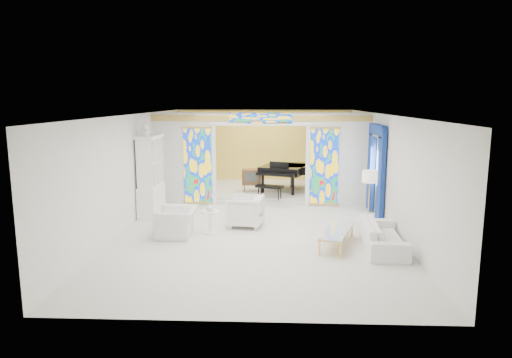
{
  "coord_description": "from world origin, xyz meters",
  "views": [
    {
      "loc": [
        0.45,
        -12.56,
        3.39
      ],
      "look_at": [
        -0.08,
        0.2,
        1.17
      ],
      "focal_mm": 32.0,
      "sensor_mm": 36.0,
      "label": 1
    }
  ],
  "objects_px": {
    "armchair_right": "(245,211)",
    "grand_piano": "(289,170)",
    "coffee_table": "(337,231)",
    "china_cabinet": "(151,176)",
    "sofa": "(383,235)",
    "tv_console": "(252,177)",
    "armchair_left": "(177,222)"
  },
  "relations": [
    {
      "from": "armchair_left",
      "to": "tv_console",
      "type": "height_order",
      "value": "tv_console"
    },
    {
      "from": "sofa",
      "to": "tv_console",
      "type": "relative_size",
      "value": 2.77
    },
    {
      "from": "sofa",
      "to": "coffee_table",
      "type": "xyz_separation_m",
      "value": [
        -1.02,
        0.16,
        0.05
      ]
    },
    {
      "from": "armchair_left",
      "to": "armchair_right",
      "type": "bearing_deg",
      "value": 118.3
    },
    {
      "from": "armchair_left",
      "to": "coffee_table",
      "type": "relative_size",
      "value": 0.59
    },
    {
      "from": "armchair_right",
      "to": "grand_piano",
      "type": "relative_size",
      "value": 0.32
    },
    {
      "from": "armchair_right",
      "to": "grand_piano",
      "type": "xyz_separation_m",
      "value": [
        1.29,
        4.21,
        0.51
      ]
    },
    {
      "from": "china_cabinet",
      "to": "coffee_table",
      "type": "bearing_deg",
      "value": -28.45
    },
    {
      "from": "armchair_right",
      "to": "sofa",
      "type": "distance_m",
      "value": 3.74
    },
    {
      "from": "sofa",
      "to": "coffee_table",
      "type": "distance_m",
      "value": 1.04
    },
    {
      "from": "china_cabinet",
      "to": "armchair_right",
      "type": "relative_size",
      "value": 2.95
    },
    {
      "from": "armchair_right",
      "to": "coffee_table",
      "type": "relative_size",
      "value": 0.5
    },
    {
      "from": "sofa",
      "to": "tv_console",
      "type": "height_order",
      "value": "tv_console"
    },
    {
      "from": "coffee_table",
      "to": "grand_piano",
      "type": "xyz_separation_m",
      "value": [
        -0.98,
        5.81,
        0.56
      ]
    },
    {
      "from": "armchair_right",
      "to": "tv_console",
      "type": "distance_m",
      "value": 3.96
    },
    {
      "from": "sofa",
      "to": "grand_piano",
      "type": "bearing_deg",
      "value": 21.93
    },
    {
      "from": "china_cabinet",
      "to": "grand_piano",
      "type": "distance_m",
      "value": 5.15
    },
    {
      "from": "china_cabinet",
      "to": "armchair_right",
      "type": "xyz_separation_m",
      "value": [
        2.88,
        -1.18,
        -0.75
      ]
    },
    {
      "from": "china_cabinet",
      "to": "coffee_table",
      "type": "distance_m",
      "value": 5.9
    },
    {
      "from": "china_cabinet",
      "to": "armchair_right",
      "type": "height_order",
      "value": "china_cabinet"
    },
    {
      "from": "grand_piano",
      "to": "china_cabinet",
      "type": "bearing_deg",
      "value": -124.33
    },
    {
      "from": "china_cabinet",
      "to": "sofa",
      "type": "height_order",
      "value": "china_cabinet"
    },
    {
      "from": "armchair_right",
      "to": "tv_console",
      "type": "height_order",
      "value": "tv_console"
    },
    {
      "from": "coffee_table",
      "to": "sofa",
      "type": "bearing_deg",
      "value": -8.77
    },
    {
      "from": "grand_piano",
      "to": "tv_console",
      "type": "distance_m",
      "value": 1.36
    },
    {
      "from": "armchair_right",
      "to": "coffee_table",
      "type": "distance_m",
      "value": 2.78
    },
    {
      "from": "armchair_right",
      "to": "coffee_table",
      "type": "height_order",
      "value": "armchair_right"
    },
    {
      "from": "tv_console",
      "to": "armchair_right",
      "type": "bearing_deg",
      "value": -92.12
    },
    {
      "from": "armchair_right",
      "to": "sofa",
      "type": "xyz_separation_m",
      "value": [
        3.29,
        -1.76,
        -0.1
      ]
    },
    {
      "from": "china_cabinet",
      "to": "grand_piano",
      "type": "bearing_deg",
      "value": 35.98
    },
    {
      "from": "armchair_right",
      "to": "grand_piano",
      "type": "distance_m",
      "value": 4.43
    },
    {
      "from": "tv_console",
      "to": "china_cabinet",
      "type": "bearing_deg",
      "value": -138.28
    }
  ]
}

